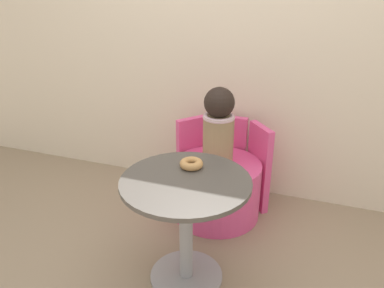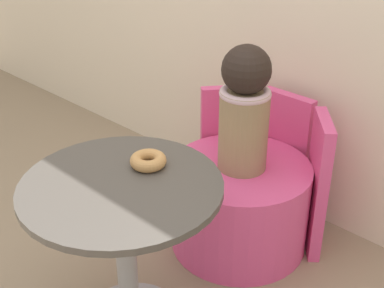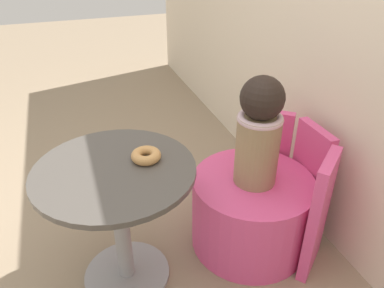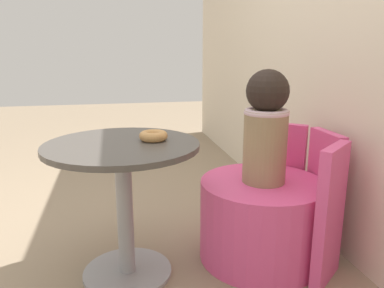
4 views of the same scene
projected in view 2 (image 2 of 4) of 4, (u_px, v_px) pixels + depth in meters
The scene contains 5 objects.
round_table at pixel (124, 227), 1.84m from camera, with size 0.68×0.68×0.64m.
tub_chair at pixel (240, 205), 2.41m from camera, with size 0.62×0.62×0.41m.
booth_backrest at pixel (274, 162), 2.52m from camera, with size 0.72×0.26×0.64m.
child_figure at pixel (244, 109), 2.19m from camera, with size 0.21×0.21×0.54m.
donut at pixel (148, 160), 1.85m from camera, with size 0.13×0.13×0.04m.
Camera 2 is at (1.24, -0.93, 1.59)m, focal length 50.00 mm.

